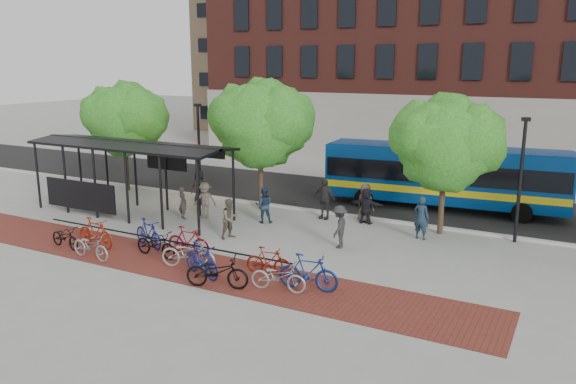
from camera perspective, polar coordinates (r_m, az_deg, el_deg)
The scene contains 34 objects.
ground at distance 24.25m, azimuth -0.66°, elevation -4.30°, with size 160.00×160.00×0.00m, color #9E9E99.
asphalt_street at distance 31.25m, azimuth 6.43°, elevation -0.42°, with size 160.00×8.00×0.01m, color black.
curb at distance 27.67m, azimuth 3.34°, elevation -2.00°, with size 160.00×0.25×0.12m, color #B7B7B2.
brick_strip at distance 21.43m, azimuth -11.95°, elevation -6.95°, with size 24.00×3.00×0.01m, color maroon.
bike_rack_rail at distance 22.88m, azimuth -13.00°, elevation -5.72°, with size 12.00×0.05×0.95m, color black.
bus_shelter at distance 27.98m, azimuth -15.95°, elevation 3.84°, with size 10.60×3.07×3.60m.
tree_a at distance 33.17m, azimuth -16.22°, elevation 7.35°, with size 4.90×4.00×6.18m.
tree_b at distance 27.65m, azimuth -2.62°, elevation 7.27°, with size 5.15×4.20×6.47m.
tree_c at distance 24.38m, azimuth 15.94°, elevation 5.06°, with size 4.66×3.80×5.92m.
lamp_post_left at distance 30.34m, azimuth -9.03°, elevation 4.38°, with size 0.35×0.20×5.12m.
lamp_post_right at distance 24.39m, azimuth 22.56°, elevation 1.44°, with size 0.35×0.20×5.12m.
bus at distance 29.12m, azimuth 15.57°, elevation 1.84°, with size 11.89×3.62×3.16m.
bike_0 at distance 24.04m, azimuth -21.69°, elevation -4.27°, with size 0.61×1.74×0.92m, color black.
bike_1 at distance 23.68m, azimuth -18.98°, elevation -3.94°, with size 0.57×2.00×1.20m, color #99230D.
bike_2 at distance 22.39m, azimuth -19.41°, elevation -5.20°, with size 0.67×1.93×1.01m, color gray.
bike_3 at distance 23.14m, azimuth -14.00°, elevation -4.08°, with size 0.54×1.90×1.14m, color navy.
bike_4 at distance 21.94m, azimuth -13.27°, elevation -5.16°, with size 0.67×1.93×1.01m, color black.
bike_5 at distance 21.92m, azimuth -10.09°, elevation -4.89°, with size 0.52×1.84×1.11m, color maroon.
bike_6 at distance 20.47m, azimuth -10.09°, elevation -6.19°, with size 0.74×2.12×1.11m, color #9C9C9E.
bike_7 at distance 19.67m, azimuth -8.78°, elevation -6.85°, with size 0.55×1.95×1.17m, color navy.
bike_8 at distance 18.64m, azimuth -7.22°, elevation -8.03°, with size 0.74×2.12×1.11m, color black.
bike_9 at distance 19.65m, azimuth -1.98°, elevation -7.00°, with size 0.47×1.65×0.99m, color maroon.
bike_10 at distance 18.27m, azimuth -0.99°, elevation -8.58°, with size 0.66×1.88×0.99m, color #9E9DA0.
bike_11 at distance 18.32m, azimuth 2.08°, elevation -8.15°, with size 0.57×2.02×1.21m, color navy.
pedestrian_0 at distance 29.49m, azimuth -8.98°, elevation 0.48°, with size 0.88×0.57×1.80m, color black.
pedestrian_1 at distance 26.88m, azimuth -10.63°, elevation -1.06°, with size 0.57×0.38×1.57m, color #372E2C.
pedestrian_2 at distance 25.79m, azimuth -2.47°, elevation -1.33°, with size 0.81×0.63×1.67m, color #1F3148.
pedestrian_3 at distance 26.78m, azimuth -8.43°, elevation -0.85°, with size 1.12×0.64×1.74m, color brown.
pedestrian_4 at distance 26.42m, azimuth 3.71°, elevation -0.69°, with size 1.14×0.47×1.95m, color #2A2A2A.
pedestrian_5 at distance 25.87m, azimuth 7.93°, elevation -1.41°, with size 1.54×0.49×1.66m, color black.
pedestrian_6 at distance 26.15m, azimuth 7.84°, elevation -1.10°, with size 0.88×0.57×1.80m, color #433C36.
pedestrian_7 at distance 24.00m, azimuth 13.39°, elevation -2.56°, with size 0.67×0.44×1.84m, color #1B2E3F.
pedestrian_8 at distance 23.61m, azimuth -5.90°, elevation -2.71°, with size 0.83×0.64×1.70m, color brown.
pedestrian_9 at distance 22.38m, azimuth 5.24°, elevation -3.54°, with size 1.11×0.64×1.73m, color #282828.
Camera 1 is at (11.18, -20.28, 7.21)m, focal length 35.00 mm.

